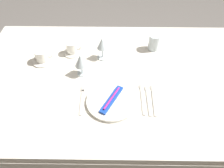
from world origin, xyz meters
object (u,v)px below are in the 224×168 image
object	(u,v)px
toothbrush_package	(112,99)
drink_tumbler	(154,43)
fork_outer	(82,98)
spoon_soup	(142,95)
spoon_dessert	(148,97)
spoon_tea	(153,96)
dinner_plate	(112,101)
coffee_cup_left	(72,47)
coffee_cup_right	(42,55)
wine_glass_left	(102,45)
wine_glass_centre	(81,61)

from	to	relation	value
toothbrush_package	drink_tumbler	world-z (taller)	drink_tumbler
fork_outer	spoon_soup	size ratio (longest dim) A/B	0.94
fork_outer	spoon_dessert	distance (m)	0.36
spoon_tea	dinner_plate	bearing A→B (deg)	-169.02
spoon_soup	coffee_cup_left	world-z (taller)	coffee_cup_left
coffee_cup_right	drink_tumbler	bearing A→B (deg)	11.14
toothbrush_package	drink_tumbler	distance (m)	0.56
spoon_tea	coffee_cup_right	bearing A→B (deg)	156.41
toothbrush_package	spoon_soup	size ratio (longest dim) A/B	0.90
dinner_plate	fork_outer	world-z (taller)	dinner_plate
toothbrush_package	spoon_soup	world-z (taller)	toothbrush_package
toothbrush_package	wine_glass_left	distance (m)	0.40
fork_outer	coffee_cup_left	world-z (taller)	coffee_cup_left
toothbrush_package	coffee_cup_right	xyz separation A→B (m)	(-0.45, 0.34, 0.02)
dinner_plate	wine_glass_centre	xyz separation A→B (m)	(-0.18, 0.23, 0.09)
fork_outer	spoon_dessert	bearing A→B (deg)	2.73
spoon_soup	coffee_cup_left	xyz separation A→B (m)	(-0.44, 0.38, 0.04)
dinner_plate	spoon_soup	world-z (taller)	dinner_plate
coffee_cup_left	wine_glass_centre	distance (m)	0.23
wine_glass_left	fork_outer	bearing A→B (deg)	-105.22
fork_outer	drink_tumbler	xyz separation A→B (m)	(0.45, 0.46, 0.04)
dinner_plate	fork_outer	size ratio (longest dim) A/B	1.30
wine_glass_centre	fork_outer	bearing A→B (deg)	-84.49
dinner_plate	spoon_soup	xyz separation A→B (m)	(0.17, 0.05, -0.01)
spoon_tea	drink_tumbler	distance (m)	0.45
drink_tumbler	fork_outer	bearing A→B (deg)	-133.85
spoon_tea	wine_glass_left	bearing A→B (deg)	130.99
coffee_cup_left	dinner_plate	bearing A→B (deg)	-57.90
wine_glass_centre	wine_glass_left	bearing A→B (deg)	53.58
dinner_plate	spoon_dessert	xyz separation A→B (m)	(0.20, 0.04, -0.01)
coffee_cup_right	spoon_soup	bearing A→B (deg)	-25.05
spoon_soup	toothbrush_package	bearing A→B (deg)	-162.61
spoon_dessert	wine_glass_centre	world-z (taller)	wine_glass_centre
dinner_plate	wine_glass_centre	size ratio (longest dim) A/B	1.87
coffee_cup_left	wine_glass_centre	size ratio (longest dim) A/B	0.68
wine_glass_centre	spoon_soup	bearing A→B (deg)	-26.14
fork_outer	spoon_soup	distance (m)	0.34
wine_glass_left	drink_tumbler	size ratio (longest dim) A/B	1.40
dinner_plate	coffee_cup_right	bearing A→B (deg)	142.79
spoon_dessert	wine_glass_left	bearing A→B (deg)	127.47
fork_outer	spoon_dessert	world-z (taller)	spoon_dessert
spoon_soup	coffee_cup_left	size ratio (longest dim) A/B	2.25
spoon_tea	coffee_cup_right	world-z (taller)	coffee_cup_right
spoon_dessert	coffee_cup_right	size ratio (longest dim) A/B	1.96
wine_glass_left	drink_tumbler	bearing A→B (deg)	16.19
dinner_plate	spoon_soup	bearing A→B (deg)	17.39
fork_outer	spoon_soup	bearing A→B (deg)	5.04
spoon_soup	wine_glass_left	distance (m)	0.42
dinner_plate	wine_glass_left	xyz separation A→B (m)	(-0.07, 0.39, 0.10)
coffee_cup_right	wine_glass_centre	xyz separation A→B (m)	(0.27, -0.12, 0.05)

